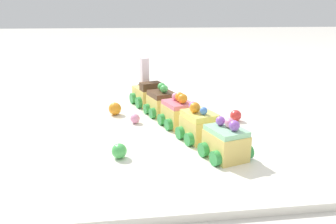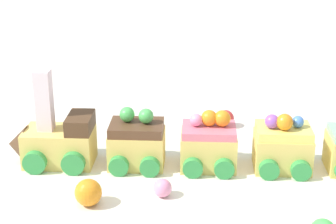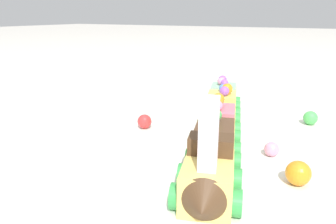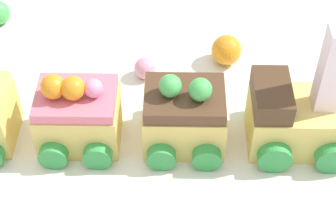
% 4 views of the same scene
% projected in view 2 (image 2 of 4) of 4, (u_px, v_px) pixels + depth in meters
% --- Properties ---
extents(ground_plane, '(10.00, 10.00, 0.00)m').
position_uv_depth(ground_plane, '(192.00, 165.00, 0.74)').
color(ground_plane, beige).
extents(display_board, '(0.71, 0.40, 0.01)m').
position_uv_depth(display_board, '(192.00, 161.00, 0.74)').
color(display_board, white).
rests_on(display_board, ground_plane).
extents(cake_train_locomotive, '(0.12, 0.09, 0.12)m').
position_uv_depth(cake_train_locomotive, '(54.00, 141.00, 0.71)').
color(cake_train_locomotive, '#EACC66').
rests_on(cake_train_locomotive, display_board).
extents(cake_car_chocolate, '(0.08, 0.09, 0.08)m').
position_uv_depth(cake_car_chocolate, '(137.00, 144.00, 0.71)').
color(cake_car_chocolate, '#EACC66').
rests_on(cake_car_chocolate, display_board).
extents(cake_car_strawberry, '(0.08, 0.09, 0.07)m').
position_uv_depth(cake_car_strawberry, '(209.00, 145.00, 0.70)').
color(cake_car_strawberry, '#EACC66').
rests_on(cake_car_strawberry, display_board).
extents(cake_car_lemon, '(0.08, 0.09, 0.08)m').
position_uv_depth(cake_car_lemon, '(282.00, 147.00, 0.70)').
color(cake_car_lemon, '#EACC66').
rests_on(cake_car_lemon, display_board).
extents(gumball_red, '(0.03, 0.03, 0.03)m').
position_uv_depth(gumball_red, '(225.00, 119.00, 0.83)').
color(gumball_red, red).
rests_on(gumball_red, display_board).
extents(gumball_pink, '(0.02, 0.02, 0.02)m').
position_uv_depth(gumball_pink, '(159.00, 187.00, 0.64)').
color(gumball_pink, pink).
rests_on(gumball_pink, display_board).
extents(gumball_orange, '(0.03, 0.03, 0.03)m').
position_uv_depth(gumball_orange, '(88.00, 193.00, 0.62)').
color(gumball_orange, orange).
rests_on(gumball_orange, display_board).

